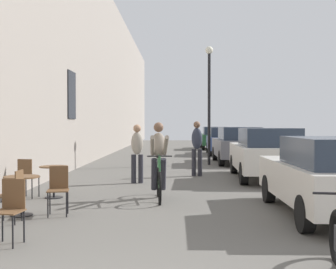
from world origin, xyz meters
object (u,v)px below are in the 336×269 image
(cafe_chair_mid_toward_street, at_px, (13,192))
(parked_car_nearest, at_px, (328,175))
(cyclist_on_bicycle, at_px, (159,163))
(cafe_table_far, at_px, (54,175))
(street_lamp, at_px, (209,90))
(cafe_table_mid, at_px, (22,187))
(cafe_chair_mid_toward_wall, at_px, (58,187))
(parked_car_third, at_px, (238,145))
(cafe_chair_far_toward_street, at_px, (27,175))
(parked_car_fourth, at_px, (223,141))
(pedestrian_mid, at_px, (197,145))
(parked_car_fifth, at_px, (214,137))
(parked_car_second, at_px, (266,153))
(pedestrian_near, at_px, (137,150))
(cafe_chair_near_toward_wall, at_px, (10,207))

(cafe_chair_mid_toward_street, bearing_deg, parked_car_nearest, 6.64)
(cyclist_on_bicycle, bearing_deg, cafe_table_far, 176.75)
(cafe_chair_mid_toward_street, distance_m, street_lamp, 11.97)
(cafe_table_far, relative_size, parked_car_nearest, 0.18)
(cafe_table_mid, height_order, parked_car_nearest, parked_car_nearest)
(cafe_chair_mid_toward_wall, relative_size, parked_car_third, 0.20)
(cafe_chair_far_toward_street, distance_m, parked_car_fourth, 15.96)
(cafe_table_mid, distance_m, cafe_chair_mid_toward_wall, 0.66)
(cafe_table_mid, bearing_deg, pedestrian_mid, 61.08)
(cafe_chair_mid_toward_street, height_order, cafe_chair_mid_toward_wall, same)
(pedestrian_mid, distance_m, parked_car_fifth, 16.13)
(parked_car_second, bearing_deg, parked_car_fourth, 90.63)
(cafe_table_mid, distance_m, cafe_chair_mid_toward_street, 0.62)
(pedestrian_near, bearing_deg, street_lamp, 67.11)
(pedestrian_near, distance_m, parked_car_second, 3.97)
(parked_car_nearest, xyz_separation_m, parked_car_second, (-0.01, 5.47, 0.06))
(cafe_table_far, bearing_deg, parked_car_nearest, -19.33)
(cafe_chair_far_toward_street, height_order, cyclist_on_bicycle, cyclist_on_bicycle)
(parked_car_third, distance_m, parked_car_fifth, 11.32)
(cafe_chair_near_toward_wall, distance_m, cafe_chair_mid_toward_street, 1.34)
(cafe_chair_far_toward_street, bearing_deg, pedestrian_near, 49.51)
(cafe_chair_far_toward_street, xyz_separation_m, parked_car_fifth, (5.93, 20.42, 0.27))
(cafe_chair_near_toward_wall, relative_size, cafe_table_far, 1.24)
(cafe_chair_near_toward_wall, height_order, cafe_chair_far_toward_street, same)
(parked_car_nearest, bearing_deg, parked_car_third, 90.63)
(cafe_chair_mid_toward_wall, height_order, parked_car_second, parked_car_second)
(cafe_chair_mid_toward_street, height_order, pedestrian_near, pedestrian_near)
(cafe_table_mid, relative_size, cafe_chair_mid_toward_wall, 0.81)
(cyclist_on_bicycle, bearing_deg, cafe_chair_mid_toward_street, -133.96)
(cafe_table_far, xyz_separation_m, cyclist_on_bicycle, (2.38, -0.14, 0.29))
(cafe_chair_near_toward_wall, height_order, cafe_table_far, cafe_chair_near_toward_wall)
(pedestrian_near, relative_size, pedestrian_mid, 0.94)
(cafe_chair_mid_toward_wall, height_order, parked_car_nearest, parked_car_nearest)
(parked_car_fifth, bearing_deg, street_lamp, -95.85)
(cafe_chair_mid_toward_wall, distance_m, parked_car_nearest, 4.90)
(cafe_table_far, height_order, parked_car_fourth, parked_car_fourth)
(cafe_table_mid, distance_m, street_lamp, 11.44)
(pedestrian_near, xyz_separation_m, pedestrian_mid, (1.77, 1.77, 0.06))
(cafe_table_mid, bearing_deg, cafe_chair_mid_toward_street, -82.91)
(cafe_chair_mid_toward_street, bearing_deg, cafe_chair_mid_toward_wall, 49.96)
(cafe_chair_mid_toward_wall, bearing_deg, parked_car_fourth, 74.00)
(cafe_chair_near_toward_wall, bearing_deg, parked_car_fourth, 75.19)
(street_lamp, relative_size, parked_car_nearest, 1.21)
(parked_car_fifth, bearing_deg, cafe_chair_far_toward_street, -106.19)
(cyclist_on_bicycle, xyz_separation_m, parked_car_fourth, (2.99, 14.86, -0.03))
(cafe_table_far, distance_m, parked_car_fifth, 21.03)
(cafe_chair_far_toward_street, height_order, street_lamp, street_lamp)
(parked_car_nearest, height_order, parked_car_fourth, parked_car_fourth)
(parked_car_nearest, height_order, parked_car_fifth, parked_car_fifth)
(cafe_table_far, bearing_deg, parked_car_third, 59.15)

